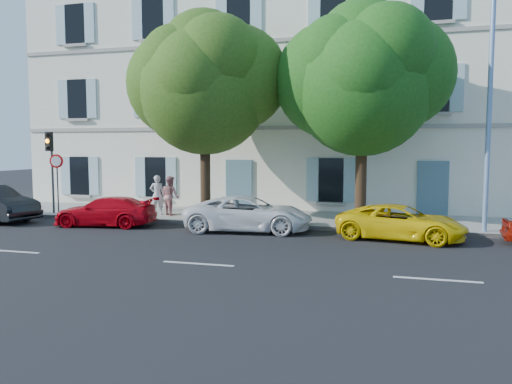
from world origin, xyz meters
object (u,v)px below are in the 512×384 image
(car_yellow_supercar, at_px, (401,222))
(traffic_light, at_px, (50,155))
(street_lamp, at_px, (491,91))
(pedestrian_a, at_px, (157,195))
(tree_right, at_px, (363,87))
(road_sign, at_px, (57,171))
(tree_left, at_px, (205,90))
(car_red_coupe, at_px, (105,211))
(pedestrian_b, at_px, (170,195))
(car_white_coupe, at_px, (248,214))

(car_yellow_supercar, distance_m, traffic_light, 15.27)
(traffic_light, xyz_separation_m, street_lamp, (17.86, -0.33, 2.23))
(traffic_light, xyz_separation_m, pedestrian_a, (4.79, 0.80, -1.75))
(tree_right, xyz_separation_m, road_sign, (-13.12, -0.61, -3.32))
(tree_left, distance_m, street_lamp, 10.56)
(car_yellow_supercar, relative_size, tree_right, 0.52)
(traffic_light, height_order, pedestrian_a, traffic_light)
(pedestrian_a, bearing_deg, road_sign, -8.21)
(car_red_coupe, relative_size, pedestrian_a, 2.30)
(traffic_light, distance_m, street_lamp, 18.00)
(traffic_light, distance_m, pedestrian_b, 5.74)
(car_white_coupe, bearing_deg, tree_right, -69.57)
(car_white_coupe, distance_m, pedestrian_b, 4.81)
(tree_right, relative_size, traffic_light, 2.25)
(road_sign, distance_m, pedestrian_b, 5.18)
(car_red_coupe, relative_size, pedestrian_b, 2.34)
(car_yellow_supercar, height_order, road_sign, road_sign)
(tree_right, relative_size, pedestrian_b, 4.78)
(tree_left, xyz_separation_m, traffic_light, (-7.31, -0.11, -2.63))
(pedestrian_b, bearing_deg, car_red_coupe, 94.21)
(car_white_coupe, relative_size, car_yellow_supercar, 1.11)
(tree_left, bearing_deg, tree_right, 3.36)
(road_sign, bearing_deg, car_red_coupe, -25.92)
(tree_right, height_order, street_lamp, street_lamp)
(car_white_coupe, distance_m, pedestrian_a, 5.34)
(car_white_coupe, distance_m, street_lamp, 9.39)
(car_red_coupe, bearing_deg, tree_left, 111.88)
(car_red_coupe, xyz_separation_m, tree_right, (9.69, 2.27, 4.80))
(tree_left, bearing_deg, pedestrian_a, 164.66)
(car_red_coupe, height_order, tree_right, tree_right)
(tree_right, distance_m, road_sign, 13.55)
(car_yellow_supercar, relative_size, pedestrian_b, 2.48)
(tree_left, distance_m, tree_right, 6.23)
(tree_left, relative_size, pedestrian_b, 4.79)
(traffic_light, distance_m, pedestrian_a, 5.16)
(road_sign, distance_m, street_lamp, 17.69)
(road_sign, bearing_deg, car_white_coupe, -8.23)
(traffic_light, bearing_deg, street_lamp, -1.06)
(car_white_coupe, relative_size, pedestrian_b, 2.75)
(pedestrian_b, bearing_deg, pedestrian_a, 38.13)
(tree_right, height_order, pedestrian_a, tree_right)
(tree_left, xyz_separation_m, pedestrian_a, (-2.53, 0.69, -4.39))
(traffic_light, height_order, road_sign, traffic_light)
(car_white_coupe, distance_m, road_sign, 9.40)
(car_white_coupe, relative_size, tree_right, 0.58)
(car_yellow_supercar, xyz_separation_m, street_lamp, (2.84, 1.41, 4.41))
(car_red_coupe, bearing_deg, tree_right, 96.27)
(car_red_coupe, xyz_separation_m, tree_left, (3.47, 1.91, 4.82))
(car_red_coupe, relative_size, car_white_coupe, 0.85)
(street_lamp, height_order, pedestrian_b, street_lamp)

